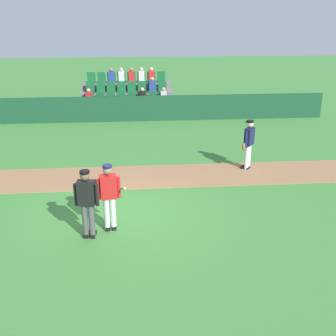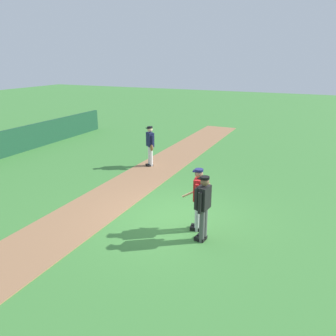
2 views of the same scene
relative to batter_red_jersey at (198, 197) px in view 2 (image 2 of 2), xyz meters
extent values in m
plane|color=#42843A|center=(0.28, 0.80, -0.97)|extent=(80.00, 80.00, 0.00)
cube|color=#9E704C|center=(0.28, 3.41, -0.95)|extent=(28.00, 1.99, 0.03)
cylinder|color=silver|center=(-0.08, -0.02, -0.52)|extent=(0.14, 0.14, 0.90)
cylinder|color=silver|center=(0.07, 0.01, -0.52)|extent=(0.14, 0.14, 0.90)
cube|color=black|center=(-0.09, 0.04, -0.92)|extent=(0.16, 0.28, 0.10)
cube|color=black|center=(0.06, 0.07, -0.92)|extent=(0.16, 0.28, 0.10)
cube|color=red|center=(-0.01, -0.01, 0.23)|extent=(0.43, 0.29, 0.60)
cylinder|color=red|center=(-0.25, -0.05, 0.18)|extent=(0.09, 0.09, 0.55)
cylinder|color=red|center=(0.24, 0.04, 0.18)|extent=(0.09, 0.09, 0.55)
sphere|color=#9E7051|center=(-0.01, -0.01, 0.66)|extent=(0.22, 0.22, 0.22)
cylinder|color=#191E4C|center=(-0.01, -0.01, 0.76)|extent=(0.23, 0.23, 0.06)
cube|color=#191E4C|center=(-0.02, 0.09, 0.73)|extent=(0.20, 0.15, 0.02)
cylinder|color=tan|center=(0.22, 0.13, 0.08)|extent=(0.42, 0.74, 0.41)
cylinder|color=#4C4C4C|center=(-0.58, -0.33, -0.52)|extent=(0.14, 0.14, 0.90)
cylinder|color=#4C4C4C|center=(-0.42, -0.34, -0.52)|extent=(0.14, 0.14, 0.90)
cube|color=black|center=(-0.58, -0.27, -0.92)|extent=(0.15, 0.27, 0.10)
cube|color=black|center=(-0.42, -0.29, -0.92)|extent=(0.15, 0.27, 0.10)
cube|color=black|center=(-0.50, -0.34, 0.23)|extent=(0.42, 0.27, 0.60)
cylinder|color=black|center=(-0.75, -0.31, 0.18)|extent=(0.09, 0.09, 0.55)
cylinder|color=black|center=(-0.26, -0.36, 0.18)|extent=(0.09, 0.09, 0.55)
sphere|color=brown|center=(-0.50, -0.34, 0.66)|extent=(0.22, 0.22, 0.22)
cylinder|color=black|center=(-0.50, -0.34, 0.76)|extent=(0.23, 0.23, 0.06)
cube|color=black|center=(-0.49, -0.24, 0.73)|extent=(0.19, 0.14, 0.02)
cube|color=black|center=(-0.49, -0.21, 0.23)|extent=(0.45, 0.13, 0.56)
cylinder|color=white|center=(4.50, 3.75, -0.52)|extent=(0.14, 0.14, 0.90)
cylinder|color=white|center=(4.60, 3.87, -0.52)|extent=(0.14, 0.14, 0.90)
cube|color=black|center=(4.45, 3.79, -0.92)|extent=(0.28, 0.26, 0.10)
cube|color=black|center=(4.55, 3.91, -0.92)|extent=(0.28, 0.26, 0.10)
cube|color=#191E47|center=(4.55, 3.81, 0.23)|extent=(0.42, 0.45, 0.60)
cylinder|color=#191E47|center=(4.39, 3.62, 0.18)|extent=(0.09, 0.09, 0.55)
cylinder|color=#191E47|center=(4.71, 4.01, 0.18)|extent=(0.09, 0.09, 0.55)
sphere|color=beige|center=(4.55, 3.81, 0.66)|extent=(0.22, 0.22, 0.22)
cylinder|color=black|center=(4.55, 3.81, 0.76)|extent=(0.23, 0.23, 0.06)
cube|color=black|center=(4.47, 3.88, 0.73)|extent=(0.21, 0.22, 0.02)
ellipsoid|color=brown|center=(4.34, 3.64, -0.07)|extent=(0.22, 0.23, 0.28)
camera|label=1|loc=(0.70, -9.05, 4.22)|focal=43.09mm
camera|label=2|loc=(-7.96, -2.75, 3.56)|focal=36.16mm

